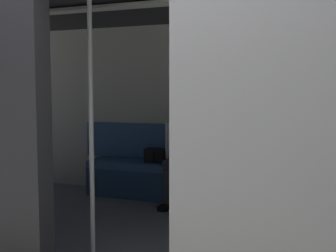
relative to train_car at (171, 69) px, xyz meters
The scene contains 7 objects.
train_car is the anchor object (origin of this frame).
bench_seat 1.63m from the train_car, 92.53° to the right, with size 3.07×0.44×0.44m.
person_seated 1.39m from the train_car, 78.70° to the right, with size 0.55×0.69×1.17m.
handbag 1.66m from the train_car, 62.08° to the right, with size 0.26×0.15×0.17m.
book 1.63m from the train_car, 100.03° to the right, with size 0.15×0.22×0.03m, color #33723F.
grab_pole_door 0.99m from the train_car, 67.83° to the left, with size 0.04×0.04×2.12m, color silver.
grab_pole_far 1.02m from the train_car, 118.01° to the left, with size 0.04×0.04×2.12m, color silver.
Camera 1 is at (-1.24, 2.24, 1.32)m, focal length 45.01 mm.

